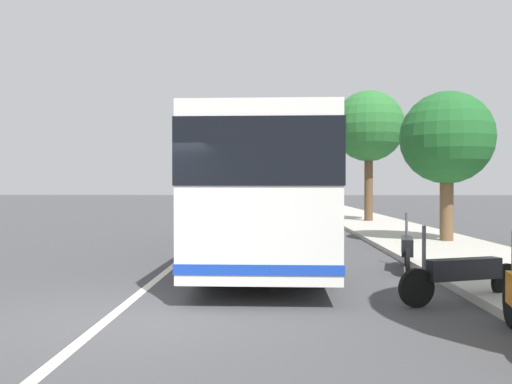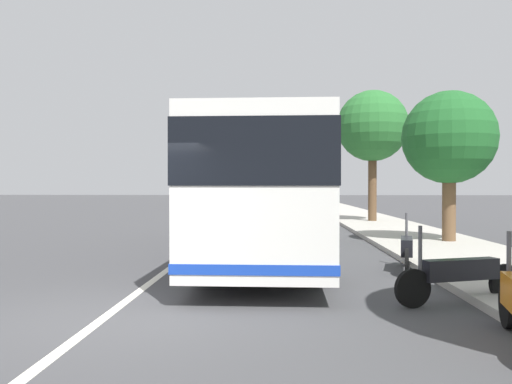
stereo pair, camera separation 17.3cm
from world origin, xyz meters
name	(u,v)px [view 1 (the left image)]	position (x,y,z in m)	size (l,w,h in m)	color
ground_plane	(113,315)	(0.00, 0.00, 0.00)	(220.00, 220.00, 0.00)	#424244
sidewalk_curb	(421,240)	(10.00, -7.26, 0.07)	(110.00, 3.60, 0.14)	#B2ADA3
lane_divider_line	(203,241)	(10.00, 0.00, 0.00)	(110.00, 0.16, 0.01)	silver
coach_bus	(268,186)	(6.39, -2.18, 1.86)	(12.13, 2.79, 3.17)	silver
motorcycle_angled	(463,274)	(0.89, -5.29, 0.46)	(0.82, 2.21, 1.25)	black
motorcycle_by_tree	(407,250)	(4.14, -5.27, 0.46)	(2.02, 0.56, 1.24)	black
car_behind_bus	(272,201)	(34.48, -2.37, 0.71)	(4.33, 2.12, 1.51)	gray
car_far_distant	(213,200)	(37.48, 2.69, 0.70)	(4.59, 1.87, 1.48)	black
car_side_street	(228,199)	(42.36, 1.82, 0.68)	(4.42, 2.07, 1.39)	gold
roadside_tree_mid_block	(447,139)	(9.22, -7.84, 3.36)	(2.92, 2.92, 4.86)	brown
roadside_tree_far_block	(369,127)	(18.91, -7.20, 4.86)	(3.56, 3.56, 6.69)	brown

